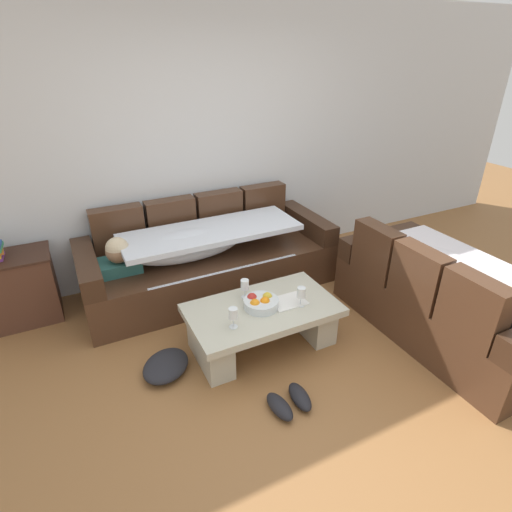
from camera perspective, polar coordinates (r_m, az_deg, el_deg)
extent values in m
plane|color=#926136|center=(3.20, 7.81, -17.24)|extent=(14.00, 14.00, 0.00)
cube|color=silver|center=(4.30, -7.53, 15.31)|extent=(9.00, 0.10, 2.70)
cube|color=#472C1C|center=(4.16, -6.34, -1.92)|extent=(2.45, 0.92, 0.42)
cube|color=#472C1C|center=(4.15, -18.74, 3.42)|extent=(0.49, 0.16, 0.46)
cube|color=#472C1C|center=(4.23, -11.80, 4.80)|extent=(0.49, 0.16, 0.46)
cube|color=#472C1C|center=(4.37, -5.19, 6.05)|extent=(0.49, 0.16, 0.46)
cube|color=#472C1C|center=(4.58, 0.93, 7.13)|extent=(0.49, 0.16, 0.46)
cube|color=#392316|center=(3.83, -22.63, -1.45)|extent=(0.18, 0.92, 0.20)
cube|color=#392316|center=(4.49, 7.17, 4.71)|extent=(0.18, 0.92, 0.20)
cube|color=#2D6660|center=(3.86, -18.57, -1.27)|extent=(0.36, 0.28, 0.11)
sphere|color=#936B4C|center=(3.75, -18.83, 0.61)|extent=(0.21, 0.21, 0.21)
sphere|color=#CCB793|center=(3.74, -18.89, 1.02)|extent=(0.20, 0.20, 0.20)
ellipsoid|color=silver|center=(3.89, -9.71, 1.48)|extent=(1.10, 0.44, 0.28)
cube|color=silver|center=(3.90, -6.30, 3.40)|extent=(1.70, 0.60, 0.05)
cube|color=silver|center=(3.79, -3.98, -4.57)|extent=(1.44, 0.04, 0.38)
cube|color=#472C1C|center=(3.87, 24.60, -6.95)|extent=(0.92, 1.80, 0.42)
cube|color=#472C1C|center=(3.15, 28.12, -6.45)|extent=(0.16, 0.45, 0.46)
cube|color=#472C1C|center=(3.39, 21.85, -2.63)|extent=(0.16, 0.45, 0.46)
cube|color=#472C1C|center=(3.68, 16.52, 0.66)|extent=(0.16, 0.45, 0.46)
cube|color=#392316|center=(4.19, 17.20, 1.93)|extent=(0.92, 0.18, 0.20)
cube|color=#4C4C56|center=(3.51, 32.14, -7.44)|extent=(0.28, 0.36, 0.11)
ellipsoid|color=silver|center=(3.78, 25.23, -1.75)|extent=(0.44, 0.88, 0.28)
cube|color=silver|center=(3.71, 26.63, -0.84)|extent=(0.60, 1.33, 0.05)
cube|color=silver|center=(4.18, 28.59, -4.93)|extent=(0.04, 1.13, 0.38)
cube|color=#BAB9A5|center=(3.29, 0.94, -7.57)|extent=(1.20, 0.68, 0.06)
cube|color=#BAB9A5|center=(3.26, -6.47, -12.33)|extent=(0.20, 0.54, 0.32)
cube|color=#BAB9A5|center=(3.59, 7.51, -8.12)|extent=(0.20, 0.54, 0.32)
cylinder|color=silver|center=(3.25, 0.72, -6.66)|extent=(0.28, 0.28, 0.07)
sphere|color=#B52B25|center=(3.27, -0.58, -5.88)|extent=(0.08, 0.08, 0.08)
sphere|color=gold|center=(3.28, 1.60, -5.77)|extent=(0.08, 0.08, 0.08)
sphere|color=orange|center=(3.22, 1.25, -6.44)|extent=(0.08, 0.08, 0.08)
sphere|color=orange|center=(3.20, -0.16, -6.72)|extent=(0.08, 0.08, 0.08)
cylinder|color=silver|center=(3.06, -3.17, -9.87)|extent=(0.06, 0.06, 0.01)
cylinder|color=silver|center=(3.03, -3.19, -9.27)|extent=(0.01, 0.01, 0.07)
cylinder|color=silver|center=(2.99, -3.23, -8.03)|extent=(0.07, 0.07, 0.08)
cylinder|color=silver|center=(3.30, 6.26, -6.85)|extent=(0.06, 0.06, 0.01)
cylinder|color=silver|center=(3.28, 6.29, -6.26)|extent=(0.01, 0.01, 0.07)
cylinder|color=silver|center=(3.24, 6.37, -5.09)|extent=(0.07, 0.07, 0.08)
cylinder|color=silver|center=(3.38, -1.56, -5.77)|extent=(0.06, 0.06, 0.01)
cylinder|color=silver|center=(3.36, -1.57, -5.19)|extent=(0.01, 0.01, 0.07)
cylinder|color=silver|center=(3.32, -1.59, -4.03)|extent=(0.07, 0.07, 0.08)
cube|color=white|center=(3.33, 4.53, -6.38)|extent=(0.28, 0.21, 0.01)
cube|color=#4F2E21|center=(4.19, -30.92, -4.22)|extent=(0.70, 0.42, 0.62)
cube|color=#372017|center=(4.05, -31.98, -0.34)|extent=(0.72, 0.44, 0.02)
ellipsoid|color=black|center=(2.96, 3.33, -20.33)|extent=(0.14, 0.28, 0.09)
ellipsoid|color=black|center=(3.03, 6.17, -19.03)|extent=(0.15, 0.28, 0.09)
ellipsoid|color=#232328|center=(3.29, -12.52, -14.78)|extent=(0.51, 0.51, 0.12)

